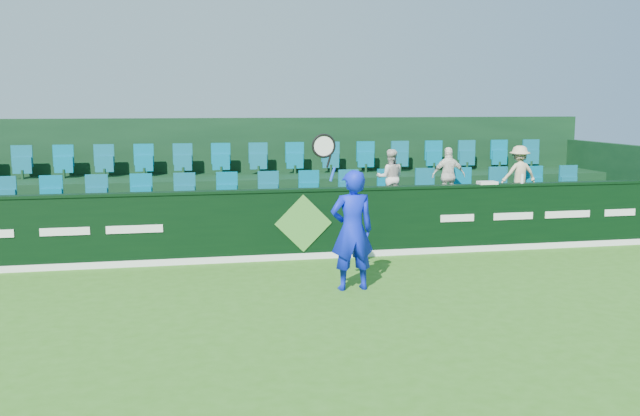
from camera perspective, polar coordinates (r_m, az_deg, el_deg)
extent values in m
plane|color=#336E1A|center=(9.94, 2.72, -8.93)|extent=(60.00, 60.00, 0.00)
cube|color=black|center=(13.60, -1.43, -1.37)|extent=(16.00, 0.20, 1.30)
cube|color=black|center=(13.50, -1.44, 1.46)|extent=(16.00, 0.24, 0.05)
cube|color=white|center=(13.61, -1.34, -3.89)|extent=(16.00, 0.02, 0.12)
cube|color=#448C33|center=(13.48, -1.34, -1.24)|extent=(1.10, 0.02, 1.10)
cube|color=white|center=(13.42, -19.74, -1.79)|extent=(0.85, 0.01, 0.14)
cube|color=white|center=(13.30, -14.61, -1.65)|extent=(1.00, 0.01, 0.14)
cube|color=white|center=(14.36, 10.93, -0.80)|extent=(0.70, 0.01, 0.14)
cube|color=white|center=(14.85, 15.21, -0.63)|extent=(0.85, 0.01, 0.14)
cube|color=white|center=(15.43, 19.19, -0.48)|extent=(1.00, 0.01, 0.14)
cube|color=white|center=(16.07, 22.87, -0.33)|extent=(0.70, 0.01, 0.14)
cube|color=black|center=(14.71, -2.18, -1.61)|extent=(16.00, 2.00, 0.80)
cube|color=black|center=(16.53, -3.27, 0.37)|extent=(16.00, 1.80, 1.30)
cube|color=black|center=(17.43, -3.76, 2.94)|extent=(16.00, 0.20, 2.60)
cube|color=black|center=(18.44, 22.31, 1.69)|extent=(0.20, 4.00, 2.00)
cube|color=#016382|center=(15.00, -2.45, 1.29)|extent=(13.50, 0.50, 0.60)
cube|color=#016382|center=(16.72, -3.44, 3.74)|extent=(13.50, 0.50, 0.60)
imported|color=#0C1DD0|center=(11.31, 2.58, -1.79)|extent=(0.72, 0.49, 1.92)
cylinder|color=#143FBF|center=(11.00, 1.01, 2.71)|extent=(0.10, 0.04, 0.22)
cylinder|color=black|center=(10.97, 0.71, 3.74)|extent=(0.09, 0.03, 0.20)
torus|color=black|center=(10.94, 0.30, 4.99)|extent=(0.47, 0.04, 0.47)
cylinder|color=silver|center=(10.94, 0.30, 4.99)|extent=(0.39, 0.01, 0.39)
imported|color=beige|center=(15.07, 5.63, 2.43)|extent=(0.65, 0.55, 1.20)
imported|color=white|center=(15.50, 10.25, 2.55)|extent=(0.75, 0.38, 1.22)
imported|color=#C8BA8D|center=(16.18, 15.63, 2.64)|extent=(0.81, 0.47, 1.24)
cube|color=silver|center=(14.63, 13.23, 1.98)|extent=(0.37, 0.24, 0.06)
cylinder|color=white|center=(14.96, 15.87, 2.28)|extent=(0.06, 0.06, 0.19)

